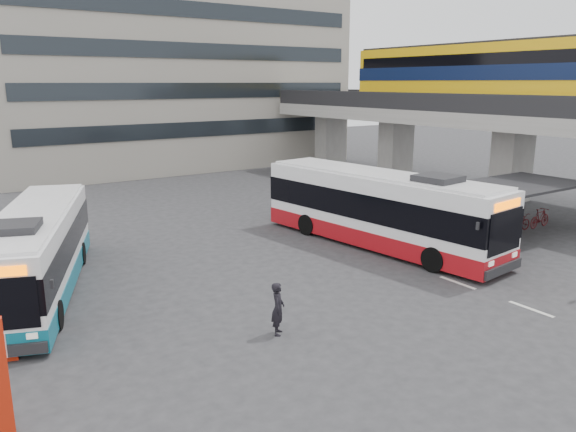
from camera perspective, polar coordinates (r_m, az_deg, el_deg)
ground at (r=20.09m, az=12.27°, el=-8.04°), size 120.00×120.00×0.00m
viaduct at (r=39.09m, az=18.11°, el=11.31°), size 8.00×32.00×9.68m
bike_shelter at (r=27.83m, az=20.08°, el=0.57°), size 10.00×4.00×2.54m
office_block at (r=52.84m, az=-12.71°, el=18.85°), size 30.00×15.00×25.00m
road_markings at (r=20.27m, az=23.46°, el=-8.67°), size 0.15×7.60×0.01m
bus_main at (r=25.57m, az=9.19°, el=0.67°), size 4.03×12.39×3.60m
bus_teal at (r=21.47m, az=-24.15°, el=-3.38°), size 5.94×10.86×3.17m
pedestrian at (r=16.64m, az=-1.03°, el=-9.38°), size 0.66×0.69×1.60m
sign_totem_mid at (r=16.73m, az=-26.88°, el=-9.25°), size 0.50×0.27×2.34m
sign_totem_north at (r=21.08m, az=-26.96°, el=-4.26°), size 0.57×0.18×2.66m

